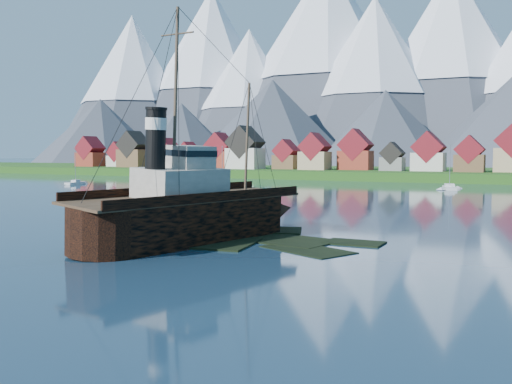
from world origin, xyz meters
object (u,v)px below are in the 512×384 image
at_px(sailboat_b, 76,183).
at_px(sailboat_c, 222,188).
at_px(tugboat_wreck, 198,211).
at_px(sailboat_e, 449,188).

height_order(sailboat_b, sailboat_c, sailboat_c).
bearing_deg(tugboat_wreck, sailboat_e, 97.08).
relative_size(tugboat_wreck, sailboat_e, 2.65).
distance_m(tugboat_wreck, sailboat_c, 84.97).
bearing_deg(sailboat_c, sailboat_e, 0.75).
relative_size(sailboat_c, sailboat_e, 0.97).
xyz_separation_m(sailboat_c, sailboat_e, (52.85, 25.97, -0.00)).
xyz_separation_m(tugboat_wreck, sailboat_b, (-90.01, 75.47, -2.92)).
xyz_separation_m(tugboat_wreck, sailboat_e, (13.30, 101.12, -2.93)).
distance_m(sailboat_c, sailboat_e, 58.89).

